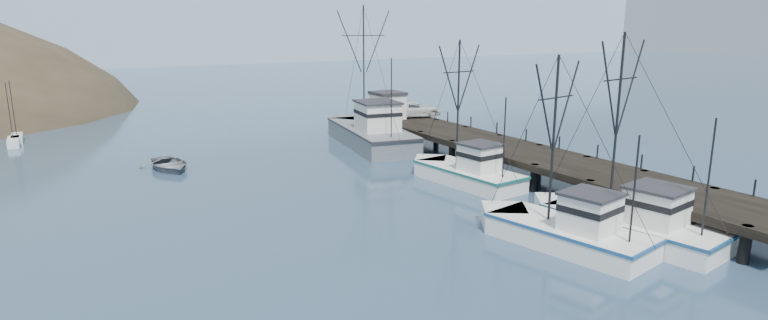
{
  "coord_description": "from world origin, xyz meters",
  "views": [
    {
      "loc": [
        -18.23,
        -19.67,
        11.89
      ],
      "look_at": [
        1.66,
        15.59,
        2.5
      ],
      "focal_mm": 28.0,
      "sensor_mm": 36.0,
      "label": 1
    }
  ],
  "objects_px": {
    "pier_shed": "(388,105)",
    "trawler_near": "(626,223)",
    "pier": "(515,152)",
    "work_vessel": "(370,132)",
    "trawler_mid": "(563,231)",
    "motorboat": "(169,169)",
    "trawler_far": "(465,172)",
    "pickup_truck": "(414,109)"
  },
  "relations": [
    {
      "from": "trawler_far",
      "to": "pier_shed",
      "type": "xyz_separation_m",
      "value": [
        3.99,
        18.73,
        2.6
      ]
    },
    {
      "from": "motorboat",
      "to": "trawler_near",
      "type": "bearing_deg",
      "value": -62.78
    },
    {
      "from": "motorboat",
      "to": "trawler_far",
      "type": "bearing_deg",
      "value": -46.09
    },
    {
      "from": "pier_shed",
      "to": "work_vessel",
      "type": "bearing_deg",
      "value": -144.54
    },
    {
      "from": "pier",
      "to": "trawler_mid",
      "type": "relative_size",
      "value": 4.14
    },
    {
      "from": "work_vessel",
      "to": "pier_shed",
      "type": "bearing_deg",
      "value": 35.46
    },
    {
      "from": "trawler_near",
      "to": "pier_shed",
      "type": "bearing_deg",
      "value": 84.46
    },
    {
      "from": "trawler_near",
      "to": "motorboat",
      "type": "height_order",
      "value": "trawler_near"
    },
    {
      "from": "trawler_mid",
      "to": "work_vessel",
      "type": "height_order",
      "value": "work_vessel"
    },
    {
      "from": "trawler_mid",
      "to": "trawler_far",
      "type": "distance_m",
      "value": 13.36
    },
    {
      "from": "trawler_near",
      "to": "trawler_mid",
      "type": "height_order",
      "value": "trawler_near"
    },
    {
      "from": "pier",
      "to": "pickup_truck",
      "type": "xyz_separation_m",
      "value": [
        1.5,
        17.56,
        1.12
      ]
    },
    {
      "from": "pier",
      "to": "motorboat",
      "type": "height_order",
      "value": "pier"
    },
    {
      "from": "trawler_near",
      "to": "pickup_truck",
      "type": "height_order",
      "value": "trawler_near"
    },
    {
      "from": "trawler_near",
      "to": "work_vessel",
      "type": "xyz_separation_m",
      "value": [
        -0.32,
        30.05,
        0.41
      ]
    },
    {
      "from": "trawler_mid",
      "to": "pier_shed",
      "type": "xyz_separation_m",
      "value": [
        7.19,
        31.7,
        2.6
      ]
    },
    {
      "from": "pickup_truck",
      "to": "trawler_mid",
      "type": "bearing_deg",
      "value": 176.05
    },
    {
      "from": "trawler_far",
      "to": "work_vessel",
      "type": "height_order",
      "value": "work_vessel"
    },
    {
      "from": "trawler_far",
      "to": "work_vessel",
      "type": "xyz_separation_m",
      "value": [
        0.52,
        16.25,
        0.41
      ]
    },
    {
      "from": "trawler_mid",
      "to": "trawler_near",
      "type": "bearing_deg",
      "value": -11.51
    },
    {
      "from": "pier_shed",
      "to": "trawler_near",
      "type": "bearing_deg",
      "value": -95.54
    },
    {
      "from": "work_vessel",
      "to": "pier_shed",
      "type": "height_order",
      "value": "work_vessel"
    },
    {
      "from": "trawler_near",
      "to": "pier_shed",
      "type": "relative_size",
      "value": 3.65
    },
    {
      "from": "trawler_near",
      "to": "trawler_far",
      "type": "relative_size",
      "value": 1.07
    },
    {
      "from": "pier",
      "to": "pier_shed",
      "type": "height_order",
      "value": "pier_shed"
    },
    {
      "from": "pier",
      "to": "trawler_far",
      "type": "xyz_separation_m",
      "value": [
        -5.49,
        -0.73,
        -0.87
      ]
    },
    {
      "from": "pickup_truck",
      "to": "motorboat",
      "type": "relative_size",
      "value": 1.06
    },
    {
      "from": "trawler_mid",
      "to": "pier",
      "type": "bearing_deg",
      "value": 57.62
    },
    {
      "from": "trawler_far",
      "to": "motorboat",
      "type": "relative_size",
      "value": 1.98
    },
    {
      "from": "trawler_mid",
      "to": "pickup_truck",
      "type": "height_order",
      "value": "trawler_mid"
    },
    {
      "from": "trawler_near",
      "to": "trawler_mid",
      "type": "xyz_separation_m",
      "value": [
        -4.03,
        0.82,
        -0.0
      ]
    },
    {
      "from": "pier",
      "to": "work_vessel",
      "type": "distance_m",
      "value": 16.31
    },
    {
      "from": "pier",
      "to": "pier_shed",
      "type": "relative_size",
      "value": 13.75
    },
    {
      "from": "trawler_mid",
      "to": "motorboat",
      "type": "bearing_deg",
      "value": 118.51
    },
    {
      "from": "trawler_far",
      "to": "pickup_truck",
      "type": "distance_m",
      "value": 19.67
    },
    {
      "from": "work_vessel",
      "to": "pier_shed",
      "type": "relative_size",
      "value": 5.24
    },
    {
      "from": "trawler_mid",
      "to": "trawler_far",
      "type": "height_order",
      "value": "trawler_far"
    },
    {
      "from": "trawler_far",
      "to": "trawler_near",
      "type": "bearing_deg",
      "value": -86.53
    },
    {
      "from": "trawler_near",
      "to": "pier_shed",
      "type": "xyz_separation_m",
      "value": [
        3.16,
        32.52,
        2.6
      ]
    },
    {
      "from": "trawler_far",
      "to": "pier_shed",
      "type": "bearing_deg",
      "value": 77.96
    },
    {
      "from": "work_vessel",
      "to": "pier_shed",
      "type": "distance_m",
      "value": 4.8
    },
    {
      "from": "pier",
      "to": "trawler_near",
      "type": "height_order",
      "value": "trawler_near"
    }
  ]
}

